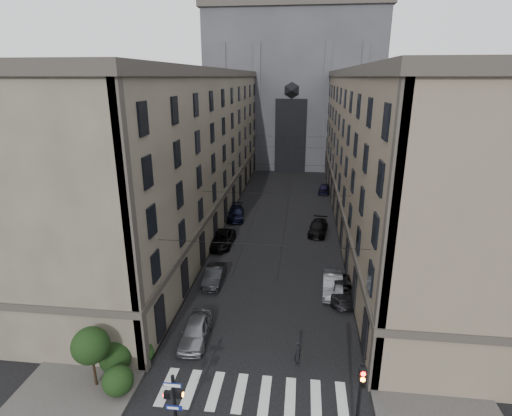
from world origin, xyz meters
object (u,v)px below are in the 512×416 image
at_px(car_right_near, 333,284).
at_px(traffic_light_right, 360,397).
at_px(car_left_midfar, 221,239).
at_px(car_right_midfar, 318,228).
at_px(car_left_near, 195,331).
at_px(pedestrian, 298,353).
at_px(pedestrian_signal_left, 174,403).
at_px(car_right_midnear, 342,290).
at_px(car_right_far, 324,189).
at_px(car_left_far, 236,213).
at_px(car_left_midnear, 214,276).
at_px(gothic_tower, 294,77).

bearing_deg(car_right_near, traffic_light_right, -86.67).
bearing_deg(car_left_midfar, car_right_midfar, 25.94).
relative_size(car_left_near, pedestrian, 2.65).
height_order(pedestrian_signal_left, traffic_light_right, traffic_light_right).
height_order(car_right_midnear, car_right_far, car_right_far).
height_order(car_left_far, car_right_midnear, car_left_far).
bearing_deg(pedestrian, car_right_near, -9.11).
bearing_deg(car_right_midfar, car_left_midnear, -118.14).
height_order(car_left_midnear, car_right_midnear, car_left_midnear).
bearing_deg(car_left_midnear, car_right_midfar, 52.91).
relative_size(car_left_midnear, car_right_midnear, 0.86).
bearing_deg(car_right_midfar, pedestrian, -86.96).
distance_m(car_left_midfar, car_right_near, 14.65).
xyz_separation_m(car_left_near, car_left_far, (-1.39, 25.79, -0.04)).
distance_m(pedestrian_signal_left, car_left_near, 8.31).
bearing_deg(gothic_tower, car_left_far, -98.68).
bearing_deg(pedestrian_signal_left, gothic_tower, 87.26).
bearing_deg(car_right_near, pedestrian_signal_left, -116.44).
xyz_separation_m(car_left_midnear, car_left_midfar, (-1.08, 8.47, 0.02)).
height_order(gothic_tower, car_right_near, gothic_tower).
height_order(traffic_light_right, car_left_midfar, traffic_light_right).
xyz_separation_m(gothic_tower, pedestrian, (2.63, -67.01, -16.91)).
relative_size(car_left_far, pedestrian, 2.95).
relative_size(car_left_midfar, car_right_midnear, 1.04).
height_order(traffic_light_right, car_left_near, traffic_light_right).
xyz_separation_m(gothic_tower, car_left_midfar, (-6.20, -48.55, -17.05)).
distance_m(pedestrian_signal_left, car_right_near, 18.43).
height_order(gothic_tower, car_left_near, gothic_tower).
xyz_separation_m(car_right_midfar, car_right_far, (1.52, 17.71, -0.01)).
height_order(car_right_near, car_right_midfar, car_right_near).
relative_size(car_left_midnear, pedestrian, 2.52).
bearing_deg(pedestrian, car_right_far, 2.41).
bearing_deg(car_right_near, car_right_midfar, 96.20).
relative_size(car_left_midnear, car_right_midfar, 0.88).
height_order(car_right_midfar, pedestrian, pedestrian).
xyz_separation_m(car_left_near, car_left_midnear, (-0.46, 8.35, -0.06)).
xyz_separation_m(traffic_light_right, car_right_far, (0.56, 47.11, -2.56)).
bearing_deg(pedestrian_signal_left, car_left_far, 94.27).
bearing_deg(car_left_far, car_left_midfar, -98.28).
bearing_deg(car_right_near, car_left_midnear, -179.43).
bearing_deg(gothic_tower, car_left_near, -94.08).
xyz_separation_m(car_left_midnear, car_right_far, (11.28, 31.10, -0.00)).
distance_m(car_left_near, car_left_midnear, 8.36).
height_order(car_left_far, pedestrian, pedestrian).
xyz_separation_m(car_right_near, car_right_far, (0.70, 31.51, -0.06)).
xyz_separation_m(car_left_midnear, car_right_midnear, (11.32, -1.26, -0.01)).
bearing_deg(car_left_near, car_left_midfar, 92.81).
xyz_separation_m(pedestrian_signal_left, car_right_near, (8.97, 16.03, -1.53)).
distance_m(car_left_midnear, car_right_far, 33.08).
height_order(car_left_far, car_right_near, car_right_near).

